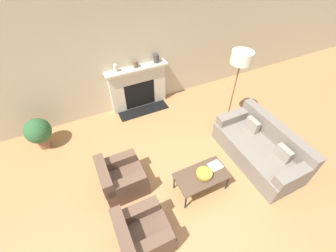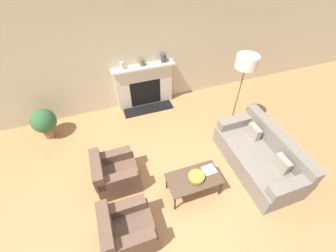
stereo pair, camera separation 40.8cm
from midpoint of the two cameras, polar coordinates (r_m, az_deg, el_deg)
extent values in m
plane|color=#A87547|center=(4.49, 4.65, -17.85)|extent=(18.00, 18.00, 0.00)
cube|color=#BCAD8E|center=(5.69, -7.27, 17.62)|extent=(18.00, 0.06, 2.90)
cube|color=beige|center=(6.07, -4.09, 9.98)|extent=(1.49, 0.20, 1.13)
cube|color=black|center=(6.09, -3.79, 8.34)|extent=(0.82, 0.04, 0.73)
cube|color=black|center=(6.18, -3.11, 4.37)|extent=(1.34, 0.40, 0.02)
cube|color=beige|center=(5.74, -4.31, 14.69)|extent=(1.61, 0.28, 0.05)
cube|color=slate|center=(5.11, 23.65, -7.98)|extent=(0.95, 1.95, 0.44)
cube|color=slate|center=(5.05, 28.35, -3.63)|extent=(0.20, 1.95, 0.39)
cube|color=slate|center=(5.29, 19.25, 0.99)|extent=(0.87, 0.22, 0.20)
cube|color=slate|center=(4.59, 31.19, -13.15)|extent=(0.87, 0.22, 0.20)
cube|color=gray|center=(5.13, 23.19, -1.43)|extent=(0.12, 0.32, 0.28)
cube|color=gray|center=(4.77, 29.27, -8.48)|extent=(0.12, 0.32, 0.28)
cube|color=brown|center=(4.04, -6.46, -25.19)|extent=(0.79, 0.74, 0.39)
cube|color=brown|center=(3.69, -12.13, -24.28)|extent=(0.18, 0.74, 0.37)
cube|color=brown|center=(3.66, -5.63, -27.49)|extent=(0.71, 0.18, 0.20)
cube|color=brown|center=(3.88, -7.93, -19.92)|extent=(0.71, 0.18, 0.20)
cube|color=brown|center=(4.56, -10.05, -12.55)|extent=(0.79, 0.74, 0.39)
cube|color=brown|center=(4.26, -14.87, -10.71)|extent=(0.18, 0.74, 0.37)
cube|color=brown|center=(4.16, -9.74, -13.40)|extent=(0.71, 0.18, 0.20)
cube|color=brown|center=(4.49, -11.26, -7.61)|extent=(0.71, 0.18, 0.20)
cube|color=#4C3828|center=(4.23, 9.47, -13.12)|extent=(0.98, 0.54, 0.03)
cylinder|color=black|center=(4.20, 4.70, -19.11)|extent=(0.03, 0.03, 0.42)
cylinder|color=black|center=(4.49, 15.79, -15.08)|extent=(0.03, 0.03, 0.42)
cylinder|color=black|center=(4.40, 2.35, -14.15)|extent=(0.03, 0.03, 0.42)
cylinder|color=black|center=(4.68, 12.93, -10.71)|extent=(0.03, 0.03, 0.42)
cylinder|color=#BC8E2D|center=(4.21, 9.99, -13.00)|extent=(0.10, 0.10, 0.02)
cylinder|color=#BC8E2D|center=(4.17, 10.07, -12.68)|extent=(0.29, 0.29, 0.07)
cube|color=#B2A893|center=(4.35, 13.11, -10.92)|extent=(0.25, 0.23, 0.02)
cylinder|color=brown|center=(5.92, 17.35, -0.06)|extent=(0.34, 0.34, 0.03)
cylinder|color=brown|center=(5.40, 19.23, 6.44)|extent=(0.03, 0.03, 1.67)
cylinder|color=beige|center=(4.93, 21.78, 14.92)|extent=(0.45, 0.45, 0.25)
cylinder|color=beige|center=(5.62, -9.52, 14.89)|extent=(0.10, 0.10, 0.18)
cylinder|color=brown|center=(5.71, -4.48, 15.74)|extent=(0.12, 0.12, 0.16)
cylinder|color=#3D383D|center=(5.84, 0.90, 16.86)|extent=(0.14, 0.14, 0.21)
cylinder|color=brown|center=(5.97, -26.19, -1.48)|extent=(0.27, 0.27, 0.23)
sphere|color=#2D5B33|center=(5.74, -27.32, 1.09)|extent=(0.56, 0.56, 0.56)
camera|label=1|loc=(0.20, -87.68, 2.25)|focal=24.00mm
camera|label=2|loc=(0.20, 92.32, -2.25)|focal=24.00mm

